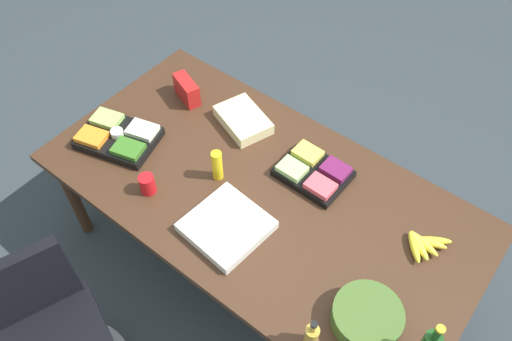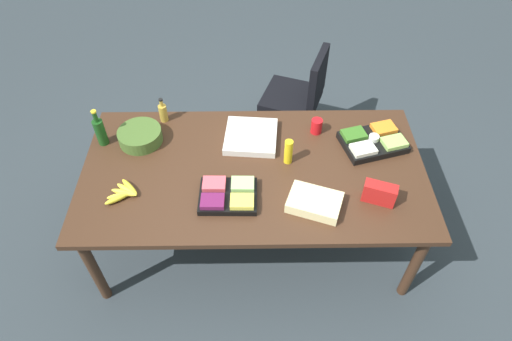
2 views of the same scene
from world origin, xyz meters
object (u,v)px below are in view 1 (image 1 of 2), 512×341
Objects in this scene: pizza_box at (227,226)px; mustard_bottle at (217,165)px; sheet_cake at (243,120)px; fruit_platter at (314,172)px; dressing_bottle at (312,336)px; chip_bag_red at (187,90)px; veggie_tray at (118,137)px; salad_bowl at (367,317)px; banana_bunch at (424,244)px; conference_table at (260,197)px; red_solo_cup at (147,184)px.

mustard_bottle is at bearing 143.32° from pizza_box.
pizza_box is at bearing -57.33° from sheet_cake.
fruit_platter is 0.90m from dressing_bottle.
chip_bag_red reaches higher than pizza_box.
veggie_tray is (-0.06, -0.50, -0.03)m from chip_bag_red.
dressing_bottle is (1.03, -0.82, 0.04)m from sheet_cake.
mustard_bottle is (-1.02, 0.21, 0.05)m from salad_bowl.
sheet_cake is (0.40, 0.04, -0.04)m from chip_bag_red.
banana_bunch is at bearing -2.99° from fruit_platter.
conference_table is 6.36× the size of pizza_box.
chip_bag_red reaches higher than banana_bunch.
red_solo_cup is at bearing -176.35° from salad_bowl.
conference_table is 0.85m from salad_bowl.
salad_bowl is (1.56, -0.56, -0.02)m from chip_bag_red.
fruit_platter is (0.16, 0.25, 0.10)m from conference_table.
mustard_bottle is (0.14, -0.38, 0.06)m from sheet_cake.
red_solo_cup is at bearing -135.27° from fruit_platter.
conference_table is at bearing 98.50° from pizza_box.
salad_bowl is (-0.03, -0.49, 0.02)m from banana_bunch.
dressing_bottle is 0.68m from pizza_box.
sheet_cake is at bearing 83.14° from red_solo_cup.
dressing_bottle is at bearing -7.37° from red_solo_cup.
pizza_box is (0.39, -0.60, -0.01)m from sheet_cake.
conference_table is 0.83m from chip_bag_red.
red_solo_cup is (0.32, -0.64, -0.02)m from chip_bag_red.
mustard_bottle reaches higher than salad_bowl.
fruit_platter is 1.02× the size of pizza_box.
conference_table is at bearing 15.88° from mustard_bottle.
pizza_box is at bearing -41.82° from mustard_bottle.
veggie_tray is 0.41m from red_solo_cup.
dressing_bottle reaches higher than mustard_bottle.
mustard_bottle reaches higher than fruit_platter.
banana_bunch is at bearing -2.27° from chip_bag_red.
chip_bag_red is 0.97m from pizza_box.
conference_table is at bearing 14.61° from veggie_tray.
red_solo_cup reaches higher than pizza_box.
veggie_tray is 2.62× the size of mustard_bottle.
veggie_tray is at bearing -154.87° from fruit_platter.
salad_bowl is (1.16, -0.60, 0.01)m from sheet_cake.
conference_table is 7.55× the size of salad_bowl.
chip_bag_red is at bearing 149.44° from pizza_box.
sheet_cake is at bearing 49.11° from veggie_tray.
fruit_platter reaches higher than pizza_box.
dressing_bottle is at bearing -38.55° from sheet_cake.
banana_bunch is at bearing 14.99° from mustard_bottle.
pizza_box is at bearing -35.70° from chip_bag_red.
veggie_tray is 1.35× the size of pizza_box.
chip_bag_red reaches higher than conference_table.
dressing_bottle is at bearing -102.67° from banana_bunch.
red_solo_cup is at bearing 172.63° from dressing_bottle.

